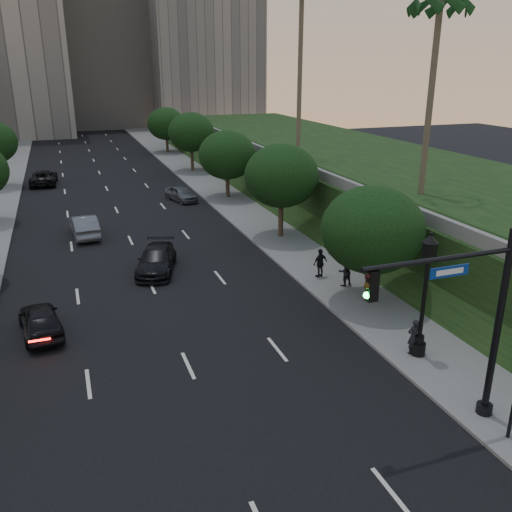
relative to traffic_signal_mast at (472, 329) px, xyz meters
name	(u,v)px	position (x,y,z in m)	size (l,w,h in m)	color
ground	(222,440)	(-8.05, 1.91, -3.67)	(160.00, 160.00, 0.00)	black
road_surface	(119,216)	(-8.05, 31.91, -3.66)	(16.00, 140.00, 0.02)	black
sidewalk_right	(237,205)	(2.20, 31.91, -3.60)	(4.50, 140.00, 0.15)	slate
embankment	(366,179)	(13.95, 29.91, -1.67)	(18.00, 90.00, 4.00)	black
parapet_wall	(280,158)	(5.45, 29.91, 0.68)	(0.35, 90.00, 0.70)	slate
office_block_mid	(103,58)	(-2.05, 103.91, 9.33)	(22.00, 18.00, 26.00)	gray
office_block_right	(199,30)	(15.95, 97.91, 14.33)	(20.00, 22.00, 36.00)	gray
tree_right_a	(372,230)	(2.25, 9.91, 0.35)	(5.20, 5.20, 6.24)	#38281C
tree_right_b	(281,176)	(2.25, 21.91, 0.84)	(5.20, 5.20, 6.74)	#38281C
tree_right_c	(227,155)	(2.25, 34.91, 0.35)	(5.20, 5.20, 6.24)	#38281C
tree_right_d	(191,132)	(2.25, 48.91, 0.84)	(5.20, 5.20, 6.74)	#38281C
tree_right_e	(166,124)	(2.25, 63.91, 0.35)	(5.20, 5.20, 6.24)	#38281C
palm_mid	(441,0)	(9.45, 15.91, 11.64)	(3.20, 3.20, 13.00)	#4C4233
traffic_signal_mast	(472,329)	(0.00, 0.00, 0.00)	(5.68, 0.56, 7.00)	black
street_lamp	(424,301)	(1.37, 4.28, -1.04)	(0.64, 0.64, 5.62)	black
sedan_near_left	(40,320)	(-13.79, 11.97, -2.95)	(1.70, 4.22, 1.44)	black
sedan_mid_left	(84,226)	(-11.00, 27.07, -2.88)	(1.67, 4.78, 1.57)	slate
sedan_far_left	(43,177)	(-13.96, 47.14, -2.91)	(2.52, 5.45, 1.52)	black
sedan_near_right	(156,260)	(-7.33, 18.25, -2.94)	(2.05, 5.05, 1.47)	black
sedan_far_right	(181,194)	(-2.08, 35.30, -2.99)	(1.62, 4.02, 1.37)	#525559
pedestrian_a	(414,337)	(1.18, 4.42, -2.72)	(0.58, 0.38, 1.60)	black
pedestrian_b	(345,271)	(2.10, 12.13, -2.67)	(0.83, 0.64, 1.70)	black
pedestrian_c	(320,263)	(1.38, 13.75, -2.66)	(1.01, 0.42, 1.72)	black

